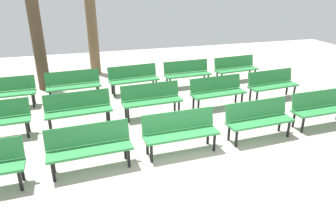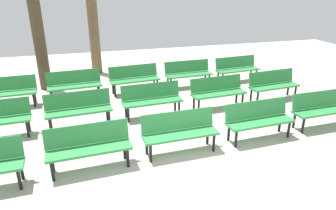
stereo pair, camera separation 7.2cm
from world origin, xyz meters
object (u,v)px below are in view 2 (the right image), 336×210
Objects in this scene: bench_r0_c1 at (89,145)px; bench_r1_c4 at (273,83)px; bench_r0_c3 at (259,118)px; tree_0 at (94,31)px; bench_r1_c1 at (79,107)px; bench_r2_c1 at (74,83)px; bench_r2_c3 at (188,72)px; bench_r0_c4 at (322,107)px; bench_r1_c3 at (218,90)px; bench_r2_c0 at (7,91)px; bench_r0_c2 at (180,130)px; tree_1 at (39,37)px; bench_r1_c2 at (152,98)px; bench_r2_c4 at (237,67)px; bench_r2_c2 at (134,77)px.

bench_r0_c1 is 6.04m from bench_r1_c4.
bench_r0_c3 is 0.50× the size of tree_0.
bench_r2_c1 is at bearing 88.73° from bench_r1_c1.
bench_r2_c3 is 4.02m from tree_0.
bench_r2_c1 is at bearing 158.89° from bench_r1_c4.
bench_r1_c4 is at bearing -44.26° from bench_r2_c3.
bench_r0_c4 is 6.95m from bench_r2_c1.
bench_r1_c1 is at bearing 91.43° from bench_r0_c1.
bench_r0_c1 and bench_r2_c1 have the same top height.
tree_0 is (-5.10, 6.37, 1.12)m from bench_r0_c4.
bench_r2_c0 is at bearing 160.16° from bench_r1_c3.
bench_r0_c2 is at bearing -78.77° from tree_0.
bench_r1_c1 is at bearing 179.11° from bench_r1_c3.
bench_r2_c1 is at bearing -53.22° from tree_1.
bench_r1_c1 is 1.00× the size of bench_r2_c1.
bench_r1_c3 is (-0.12, 1.99, 0.00)m from bench_r0_c3.
bench_r0_c3 is at bearing -45.95° from bench_r1_c2.
bench_r0_c3 is 1.00× the size of bench_r1_c3.
bench_r2_c3 is 4.99m from tree_1.
bench_r1_c2 is at bearing -75.77° from tree_0.
bench_r0_c4 is (1.86, 0.15, 0.00)m from bench_r0_c3.
bench_r2_c3 is at bearing 46.70° from bench_r1_c2.
bench_r2_c4 is at bearing 35.23° from bench_r0_c1.
bench_r2_c2 is (1.60, 4.10, 0.00)m from bench_r0_c1.
bench_r2_c2 is 3.77m from bench_r2_c4.
bench_r1_c4 is at bearing 19.24° from bench_r0_c1.
bench_r0_c3 is at bearing -116.22° from bench_r2_c4.
bench_r2_c0 and bench_r2_c3 have the same top height.
bench_r2_c0 is 5.62m from bench_r2_c3.
bench_r1_c4 is at bearing 46.77° from bench_r0_c3.
tree_1 is (-1.06, 3.30, 1.25)m from bench_r1_c1.
bench_r1_c3 and bench_r2_c1 have the same top height.
bench_r0_c4 is 4.31m from bench_r1_c2.
bench_r0_c4 is 1.97m from bench_r1_c4.
bench_r2_c4 is at bearing -26.77° from tree_0.
bench_r2_c1 is at bearing -106.85° from tree_0.
bench_r2_c2 is at bearing -22.34° from tree_1.
bench_r0_c4 is (3.79, 0.24, 0.00)m from bench_r0_c2.
bench_r0_c3 is 4.01m from bench_r2_c3.
bench_r1_c3 is at bearing -31.97° from tree_1.
bench_r1_c2 is at bearing -46.74° from bench_r2_c1.
bench_r0_c1 is at bearing -89.31° from bench_r1_c1.
bench_r0_c4 is 0.99× the size of bench_r1_c2.
bench_r0_c1 is 5.46m from bench_r2_c3.
tree_1 is (-1.79, -1.45, 0.13)m from tree_0.
bench_r2_c4 is at bearing 18.61° from bench_r1_c1.
bench_r2_c0 is at bearing 154.05° from bench_r0_c4.
bench_r0_c3 and bench_r0_c4 have the same top height.
bench_r1_c2 and bench_r2_c4 have the same top height.
bench_r2_c1 and bench_r2_c4 have the same top height.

